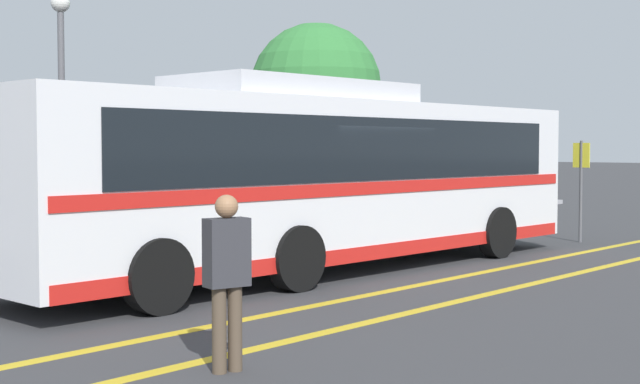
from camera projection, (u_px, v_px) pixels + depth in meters
name	position (u px, v px, depth m)	size (l,w,h in m)	color
ground_plane	(336.00, 270.00, 15.66)	(220.00, 220.00, 0.00)	#38383A
lane_strip_0	(424.00, 284.00, 14.06)	(0.20, 32.14, 0.01)	gold
lane_strip_1	(494.00, 293.00, 13.22)	(0.20, 32.14, 0.01)	gold
curb_strip	(127.00, 244.00, 19.25)	(40.14, 0.36, 0.15)	#99999E
transit_bus	(319.00, 175.00, 15.43)	(12.51, 2.97, 3.28)	silver
parked_car_2	(118.00, 221.00, 17.54)	(4.76, 2.19, 1.41)	#4C3823
pedestrian_0	(227.00, 271.00, 8.52)	(0.46, 0.32, 1.71)	brown
bus_stop_sign	(581.00, 178.00, 20.21)	(0.07, 0.40, 2.31)	#59595E
street_lamp	(61.00, 80.00, 18.85)	(0.41, 0.41, 5.41)	#59595E
tree_0	(316.00, 89.00, 30.65)	(4.54, 4.54, 6.43)	#513823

